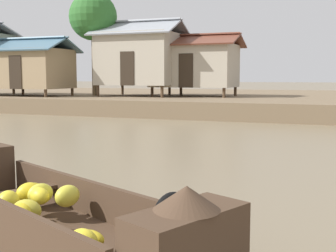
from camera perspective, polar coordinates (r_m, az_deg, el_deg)
ground_plane at (r=11.13m, az=-2.68°, el=-3.44°), size 300.00×300.00×0.00m
riverbank_strip at (r=28.76m, az=12.13°, el=3.20°), size 160.00×20.00×0.79m
banana_boat at (r=5.55m, az=-15.12°, el=-10.05°), size 4.97×3.05×1.00m
stilt_house_mid_left at (r=26.89m, az=-16.88°, el=7.13°), size 4.64×3.45×3.33m
stilt_house_mid_right at (r=25.60m, az=-3.54°, el=8.63°), size 4.93×3.90×4.27m
stilt_house_right at (r=25.39m, az=3.44°, el=7.81°), size 5.17×3.62×3.48m
palm_tree_near at (r=26.63m, az=-9.54°, el=13.57°), size 2.74×2.74×5.90m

